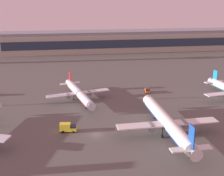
{
  "coord_description": "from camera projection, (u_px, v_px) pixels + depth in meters",
  "views": [
    {
      "loc": [
        -7.83,
        -89.23,
        44.98
      ],
      "look_at": [
        10.93,
        37.25,
        4.0
      ],
      "focal_mm": 47.62,
      "sensor_mm": 36.0,
      "label": 1
    }
  ],
  "objects": [
    {
      "name": "terminal_building",
      "position": [
        126.0,
        41.0,
        239.44
      ],
      "size": [
        197.9,
        22.4,
        16.4
      ],
      "color": "#B2AD99",
      "rests_on": "ground"
    },
    {
      "name": "catering_truck",
      "position": [
        68.0,
        127.0,
        100.5
      ],
      "size": [
        5.91,
        3.07,
        3.05
      ],
      "rotation": [
        0.0,
        0.0,
        4.58
      ],
      "color": "yellow",
      "rests_on": "ground"
    },
    {
      "name": "ground_plane",
      "position": [
        96.0,
        135.0,
        98.88
      ],
      "size": [
        416.0,
        416.0,
        0.0
      ],
      "primitive_type": "plane",
      "color": "#56544F"
    },
    {
      "name": "airplane_taxiway_distant",
      "position": [
        167.0,
        123.0,
        97.8
      ],
      "size": [
        34.23,
        44.01,
        11.3
      ],
      "rotation": [
        0.0,
        0.0,
        0.03
      ],
      "color": "silver",
      "rests_on": "ground"
    },
    {
      "name": "airplane_far_stand",
      "position": [
        79.0,
        93.0,
        129.09
      ],
      "size": [
        27.96,
        35.65,
        9.25
      ],
      "rotation": [
        0.0,
        0.0,
        3.38
      ],
      "color": "silver",
      "rests_on": "ground"
    },
    {
      "name": "cargo_loader",
      "position": [
        147.0,
        90.0,
        139.92
      ],
      "size": [
        2.39,
        4.32,
        2.25
      ],
      "rotation": [
        0.0,
        0.0,
        3.04
      ],
      "color": "#D85919",
      "rests_on": "ground"
    }
  ]
}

